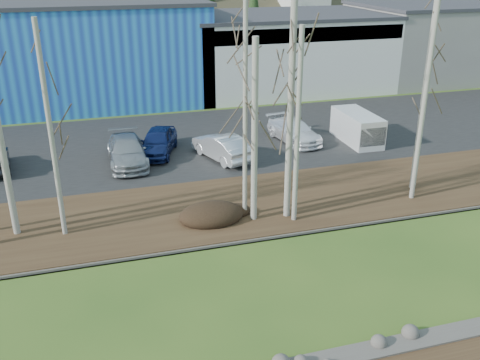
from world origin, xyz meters
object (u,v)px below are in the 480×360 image
object	(u,v)px
car_4	(222,147)
car_5	(294,131)
car_2	(127,151)
van_white	(358,128)
car_3	(158,142)

from	to	relation	value
car_4	car_5	world-z (taller)	car_4
car_2	van_white	xyz separation A→B (m)	(15.09, -0.34, 0.19)
car_2	car_5	distance (m)	11.14
car_4	van_white	bearing A→B (deg)	164.31
car_3	van_white	size ratio (longest dim) A/B	1.05
car_5	van_white	xyz separation A→B (m)	(4.00, -1.40, 0.26)
car_3	car_5	world-z (taller)	car_3
car_3	car_5	distance (m)	9.07
car_2	van_white	distance (m)	15.10
car_2	van_white	world-z (taller)	van_white
car_4	car_5	size ratio (longest dim) A/B	0.95
car_2	car_4	distance (m)	5.66
car_5	van_white	bearing A→B (deg)	-28.61
car_4	van_white	xyz separation A→B (m)	(9.49, 0.47, 0.20)
car_2	car_3	world-z (taller)	car_3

